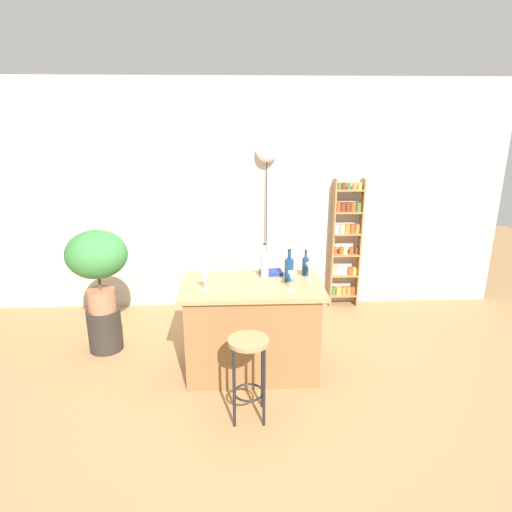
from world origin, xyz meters
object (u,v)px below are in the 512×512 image
object	(u,v)px
bar_stool	(249,360)
pendant_globe_light	(267,153)
wine_glass_left	(310,268)
spice_shelf	(346,243)
potted_plant	(97,259)
wine_glass_right	(292,277)
bottle_sauce_amber	(265,265)
cookbook	(271,272)
wine_glass_center	(205,278)
bottle_soda_blue	(289,269)
bottle_olive_oil	(305,266)
plant_stool	(105,330)

from	to	relation	value
bar_stool	pendant_globe_light	xyz separation A→B (m)	(0.29, 2.25, 1.43)
wine_glass_left	spice_shelf	bearing A→B (deg)	63.81
spice_shelf	wine_glass_left	distance (m)	1.59
spice_shelf	potted_plant	world-z (taller)	spice_shelf
wine_glass_left	wine_glass_right	distance (m)	0.29
bottle_sauce_amber	cookbook	size ratio (longest dim) A/B	1.60
bar_stool	wine_glass_center	bearing A→B (deg)	122.64
cookbook	bottle_soda_blue	bearing A→B (deg)	-56.40
spice_shelf	potted_plant	size ratio (longest dim) A/B	1.94
pendant_globe_light	potted_plant	bearing A→B (deg)	-148.59
potted_plant	pendant_globe_light	size ratio (longest dim) A/B	0.40
bar_stool	pendant_globe_light	bearing A→B (deg)	82.66
spice_shelf	bottle_soda_blue	world-z (taller)	spice_shelf
bottle_sauce_amber	pendant_globe_light	world-z (taller)	pendant_globe_light
bottle_olive_oil	pendant_globe_light	xyz separation A→B (m)	(-0.29, 1.32, 0.97)
bottle_sauce_amber	pendant_globe_light	size ratio (longest dim) A/B	0.16
bottle_olive_oil	bottle_soda_blue	size ratio (longest dim) A/B	0.83
spice_shelf	cookbook	xyz separation A→B (m)	(-1.05, -1.25, 0.07)
wine_glass_center	cookbook	distance (m)	0.74
potted_plant	wine_glass_left	distance (m)	2.10
bottle_sauce_amber	cookbook	distance (m)	0.16
plant_stool	bottle_olive_oil	bearing A→B (deg)	-6.85
spice_shelf	cookbook	distance (m)	1.63
spice_shelf	pendant_globe_light	size ratio (longest dim) A/B	0.79
bottle_sauce_amber	pendant_globe_light	distance (m)	1.66
wine_glass_left	potted_plant	bearing A→B (deg)	169.56
bottle_soda_blue	pendant_globe_light	world-z (taller)	pendant_globe_light
potted_plant	cookbook	xyz separation A→B (m)	(1.72, -0.21, -0.10)
bottle_sauce_amber	pendant_globe_light	xyz separation A→B (m)	(0.11, 1.37, 0.93)
wine_glass_right	bar_stool	bearing A→B (deg)	-125.03
bottle_sauce_amber	wine_glass_left	distance (m)	0.42
wine_glass_left	wine_glass_right	size ratio (longest dim) A/B	1.00
bottle_olive_oil	wine_glass_left	distance (m)	0.14
bottle_sauce_amber	bottle_soda_blue	xyz separation A→B (m)	(0.22, -0.10, -0.01)
spice_shelf	plant_stool	bearing A→B (deg)	-159.37
pendant_globe_light	bottle_sauce_amber	bearing A→B (deg)	-94.55
bar_stool	bottle_sauce_amber	size ratio (longest dim) A/B	2.09
bottle_sauce_amber	wine_glass_center	bearing A→B (deg)	-150.37
cookbook	pendant_globe_light	xyz separation A→B (m)	(0.04, 1.28, 1.04)
spice_shelf	bottle_sauce_amber	distance (m)	1.75
plant_stool	bottle_sauce_amber	xyz separation A→B (m)	(1.65, -0.30, 0.79)
bottle_olive_oil	pendant_globe_light	distance (m)	1.66
potted_plant	wine_glass_right	size ratio (longest dim) A/B	5.16
bar_stool	pendant_globe_light	size ratio (longest dim) A/B	0.34
plant_stool	bottle_olive_oil	xyz separation A→B (m)	(2.05, -0.25, 0.76)
spice_shelf	wine_glass_center	distance (m)	2.34
bar_stool	bottle_soda_blue	distance (m)	1.00
cookbook	plant_stool	bearing A→B (deg)	168.23
bottle_olive_oil	wine_glass_center	distance (m)	1.01
potted_plant	bottle_sauce_amber	world-z (taller)	potted_plant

